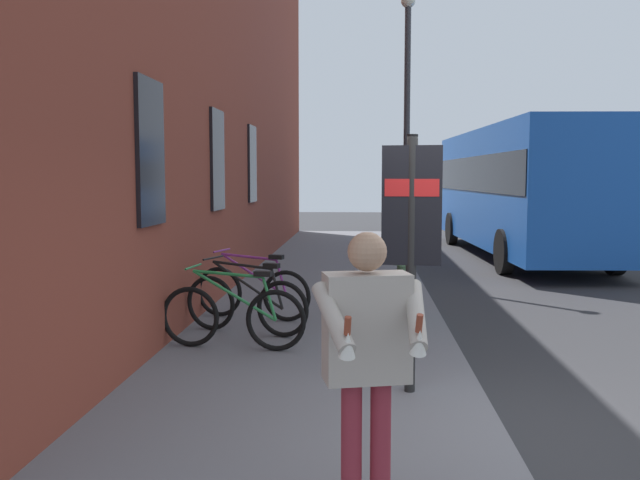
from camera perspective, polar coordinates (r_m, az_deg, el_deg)
ground at (r=11.87m, az=13.99°, el=-5.27°), size 60.00×60.00×0.00m
sidewalk_pavement at (r=13.64m, az=0.99°, el=-3.49°), size 24.00×3.50×0.12m
station_facade at (r=14.92m, az=-6.98°, el=15.08°), size 22.00×0.65×9.39m
bicycle_end_of_row at (r=8.18m, az=-7.19°, el=-6.25°), size 0.48×1.76×0.97m
bicycle_far_end at (r=8.94m, az=-6.11°, el=-5.25°), size 0.71×1.69×0.97m
bicycle_beside_lamp at (r=9.84m, az=-5.57°, el=-4.27°), size 0.64×1.72×0.97m
transit_info_sign at (r=6.41m, az=7.57°, el=1.49°), size 0.14×0.56×2.40m
city_bus at (r=19.05m, az=16.17°, el=4.40°), size 10.60×2.97×3.35m
pedestrian_by_facade at (r=9.59m, az=6.76°, el=-0.75°), size 0.63×0.26×1.67m
tourist_with_hotdogs at (r=4.01m, az=3.94°, el=-8.66°), size 0.66×0.65×1.70m
street_lamp at (r=13.75m, az=7.19°, el=10.36°), size 0.28×0.28×5.52m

